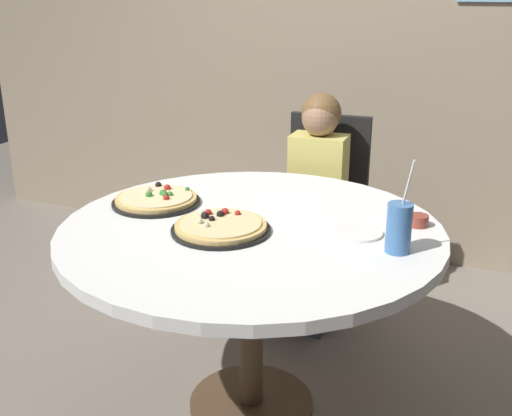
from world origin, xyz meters
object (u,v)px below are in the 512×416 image
Objects in this scene: diner_child at (313,222)px; sauce_bowl at (418,221)px; chair_wooden at (323,201)px; plate_small at (356,232)px; pizza_veggie at (220,227)px; pizza_cheese at (156,199)px; dining_table at (251,248)px; soda_cup at (399,228)px.

diner_child reaches higher than sauce_bowl.
chair_wooden reaches higher than plate_small.
chair_wooden reaches higher than pizza_veggie.
pizza_cheese is (-0.43, -0.88, 0.24)m from chair_wooden.
dining_table is 7.48× the size of plate_small.
pizza_veggie is at bearing -175.40° from soda_cup.
pizza_veggie is at bearing -94.19° from chair_wooden.
pizza_cheese reaches higher than plate_small.
soda_cup reaches higher than pizza_cheese.
chair_wooden is (-0.00, 0.96, -0.14)m from dining_table.
diner_child is at bearing 89.91° from dining_table.
chair_wooden is 1.16m from soda_cup.
diner_child reaches higher than soda_cup.
sauce_bowl reaches higher than plate_small.
soda_cup is at bearing -33.47° from plate_small.
chair_wooden is 2.80× the size of pizza_cheese.
dining_table is 3.94× the size of pizza_veggie.
pizza_cheese is at bearing 178.56° from plate_small.
dining_table is 1.24× the size of diner_child.
plate_small is at bearing -141.13° from sauce_bowl.
pizza_cheese is 1.88× the size of plate_small.
diner_child is at bearing 133.94° from sauce_bowl.
pizza_veggie is at bearing -95.25° from diner_child.
sauce_bowl is at bearing 25.67° from pizza_veggie.
pizza_veggie is at bearing -154.33° from sauce_bowl.
plate_small is at bearing -68.08° from chair_wooden.
pizza_cheese is at bearing 172.62° from soda_cup.
chair_wooden is at bearing 90.85° from diner_child.
pizza_veggie is (-0.08, -1.05, 0.24)m from chair_wooden.
soda_cup is at bearing -62.71° from chair_wooden.
chair_wooden is 0.19m from diner_child.
chair_wooden reaches higher than sauce_bowl.
plate_small is at bearing 18.91° from pizza_veggie.
plate_small is at bearing 10.38° from dining_table.
chair_wooden is 0.88× the size of diner_child.
sauce_bowl is (0.03, 0.25, -0.06)m from soda_cup.
plate_small is (-0.15, 0.10, -0.08)m from soda_cup.
soda_cup reaches higher than pizza_veggie.
dining_table is at bearing -158.42° from sauce_bowl.
dining_table is 0.97m from chair_wooden.
pizza_veggie reaches higher than sauce_bowl.
diner_child is (0.00, 0.78, -0.18)m from dining_table.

